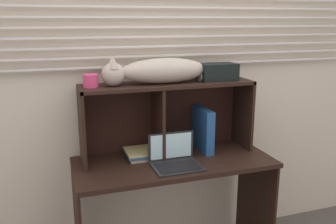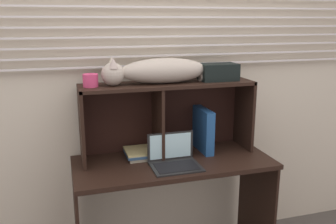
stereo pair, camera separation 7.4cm
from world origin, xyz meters
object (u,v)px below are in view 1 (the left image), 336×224
at_px(storage_box, 217,72).
at_px(binder_upright, 203,129).
at_px(cat, 159,71).
at_px(laptop, 175,160).
at_px(small_basket, 91,81).
at_px(book_stack, 140,154).

bearing_deg(storage_box, binder_upright, 180.00).
relative_size(cat, laptop, 3.03).
relative_size(laptop, binder_upright, 1.02).
height_order(laptop, binder_upright, binder_upright).
height_order(cat, small_basket, cat).
height_order(book_stack, storage_box, storage_box).
bearing_deg(laptop, cat, 100.58).
bearing_deg(laptop, storage_box, 28.53).
height_order(laptop, storage_box, storage_box).
relative_size(binder_upright, storage_box, 1.19).
relative_size(binder_upright, book_stack, 1.43).
bearing_deg(binder_upright, small_basket, 180.00).
distance_m(cat, storage_box, 0.41).
xyz_separation_m(laptop, binder_upright, (0.28, 0.20, 0.11)).
bearing_deg(small_basket, laptop, -23.24).
distance_m(book_stack, small_basket, 0.59).
bearing_deg(binder_upright, laptop, -143.54).
relative_size(small_basket, storage_box, 0.37).
bearing_deg(binder_upright, book_stack, 179.95).
bearing_deg(book_stack, small_basket, -179.92).
xyz_separation_m(cat, book_stack, (-0.14, 0.00, -0.55)).
distance_m(binder_upright, book_stack, 0.47).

